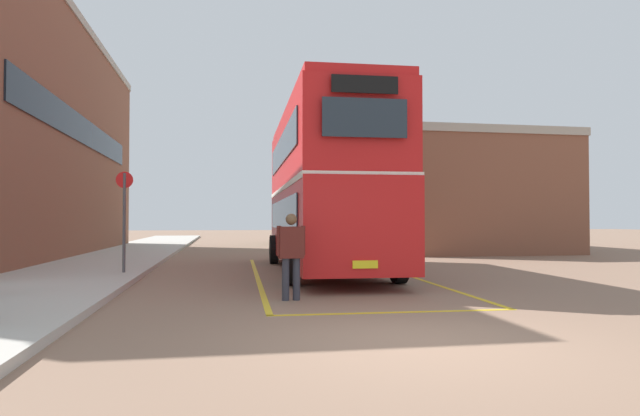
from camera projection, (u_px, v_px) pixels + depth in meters
The scene contains 9 objects.
ground_plane at pixel (287, 260), 20.95m from camera, with size 135.60×135.60×0.00m, color #846651.
sidewalk_left at pixel (121, 256), 22.18m from camera, with size 4.00×57.60×0.14m, color #B2ADA3.
brick_building_left at pixel (9, 136), 22.11m from camera, with size 5.85×22.30×9.83m.
depot_building_right at pixel (429, 199), 32.05m from camera, with size 8.04×17.90×5.62m.
double_decker_bus at pixel (325, 187), 16.24m from camera, with size 3.09×10.60×4.75m.
single_deck_bus at pixel (303, 219), 34.92m from camera, with size 3.26×8.42×3.02m.
pedestrian_boarding at pixel (291, 250), 10.38m from camera, with size 0.55×0.26×1.65m.
bus_stop_sign at pixel (124, 212), 14.54m from camera, with size 0.44×0.13×2.68m.
bay_marking_yellow at pixel (337, 278), 14.26m from camera, with size 4.60×12.65×0.01m.
Camera 1 is at (-2.43, -6.49, 1.51)m, focal length 30.72 mm.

